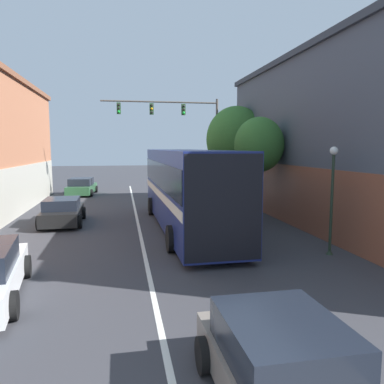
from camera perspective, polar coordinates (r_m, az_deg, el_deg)
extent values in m
cube|color=silver|center=(17.23, -7.95, -6.08)|extent=(0.14, 41.84, 0.01)
cube|color=#B7B2A3|center=(21.68, -26.10, -0.36)|extent=(0.24, 23.35, 2.77)
cube|color=#4C515B|center=(20.40, 27.24, 7.17)|extent=(8.44, 20.47, 8.45)
cube|color=#995138|center=(18.30, 16.40, -0.85)|extent=(0.24, 20.06, 2.96)
cube|color=navy|center=(17.59, -0.91, 0.73)|extent=(2.73, 12.65, 3.48)
cube|color=black|center=(17.53, -0.92, 2.77)|extent=(2.78, 12.40, 1.11)
cube|color=beige|center=(17.62, -0.91, -0.17)|extent=(2.77, 12.52, 0.35)
cube|color=black|center=(11.52, 4.86, -2.49)|extent=(2.48, 0.10, 3.34)
cylinder|color=black|center=(21.44, -6.24, -2.17)|extent=(0.32, 1.00, 1.00)
cylinder|color=black|center=(21.83, 0.54, -1.97)|extent=(0.32, 1.00, 1.00)
cylinder|color=black|center=(13.82, -3.21, -7.12)|extent=(0.32, 1.00, 1.00)
cylinder|color=black|center=(14.41, 7.09, -6.59)|extent=(0.32, 1.00, 1.00)
cube|color=black|center=(6.03, 13.56, -20.96)|extent=(1.68, 2.11, 0.60)
cylinder|color=black|center=(6.94, 1.89, -23.59)|extent=(0.23, 0.63, 0.62)
cylinder|color=black|center=(7.53, 16.89, -21.28)|extent=(0.23, 0.63, 0.62)
cube|color=#285633|center=(31.89, -16.43, 0.48)|extent=(2.16, 4.54, 0.63)
cube|color=black|center=(31.62, -16.54, 1.52)|extent=(1.86, 2.41, 0.58)
cylinder|color=black|center=(33.42, -17.62, 0.39)|extent=(0.26, 0.59, 0.58)
cylinder|color=black|center=(33.10, -14.39, 0.44)|extent=(0.26, 0.59, 0.58)
cylinder|color=black|center=(30.77, -18.61, -0.17)|extent=(0.26, 0.59, 0.58)
cylinder|color=black|center=(30.41, -15.11, -0.12)|extent=(0.26, 0.59, 0.58)
cylinder|color=black|center=(12.26, -23.90, -10.35)|extent=(0.31, 0.69, 0.66)
cylinder|color=black|center=(9.54, -25.66, -15.35)|extent=(0.31, 0.69, 0.66)
cube|color=black|center=(19.88, -19.10, -3.22)|extent=(1.84, 4.07, 0.63)
cube|color=black|center=(19.59, -19.23, -1.68)|extent=(1.65, 2.14, 0.51)
cylinder|color=black|center=(21.25, -21.09, -3.14)|extent=(0.24, 0.66, 0.65)
cylinder|color=black|center=(21.04, -16.23, -3.05)|extent=(0.24, 0.66, 0.65)
cylinder|color=black|center=(18.83, -22.27, -4.42)|extent=(0.24, 0.66, 0.65)
cylinder|color=black|center=(18.59, -16.77, -4.34)|extent=(0.24, 0.66, 0.65)
cylinder|color=#514C47|center=(28.59, 3.78, 6.55)|extent=(0.18, 0.18, 7.43)
cylinder|color=#514C47|center=(28.04, -4.86, 13.53)|extent=(8.51, 0.12, 0.12)
cube|color=#234723|center=(28.21, -1.32, 12.45)|extent=(0.28, 0.24, 0.80)
sphere|color=black|center=(28.08, -1.27, 12.98)|extent=(0.18, 0.18, 0.18)
sphere|color=black|center=(28.06, -1.27, 12.48)|extent=(0.18, 0.18, 0.18)
sphere|color=green|center=(28.04, -1.27, 11.97)|extent=(0.18, 0.18, 0.18)
cube|color=#234723|center=(27.93, -6.18, 12.47)|extent=(0.28, 0.24, 0.80)
sphere|color=black|center=(27.80, -6.16, 13.01)|extent=(0.18, 0.18, 0.18)
sphere|color=orange|center=(27.78, -6.16, 12.50)|extent=(0.18, 0.18, 0.18)
sphere|color=black|center=(27.75, -6.15, 11.99)|extent=(0.18, 0.18, 0.18)
cube|color=#234723|center=(27.84, -11.11, 12.40)|extent=(0.28, 0.24, 0.80)
sphere|color=black|center=(27.72, -11.12, 12.94)|extent=(0.18, 0.18, 0.18)
sphere|color=black|center=(27.69, -11.11, 12.43)|extent=(0.18, 0.18, 0.18)
sphere|color=green|center=(27.67, -11.10, 11.92)|extent=(0.18, 0.18, 0.18)
cone|color=#233323|center=(14.49, 20.21, -8.52)|extent=(0.26, 0.26, 0.20)
cylinder|color=#233323|center=(14.15, 20.50, -1.83)|extent=(0.10, 0.10, 3.61)
sphere|color=white|center=(14.00, 20.82, 5.91)|extent=(0.29, 0.29, 0.29)
cylinder|color=#4C3823|center=(19.84, 10.04, -0.22)|extent=(0.24, 0.24, 2.88)
ellipsoid|color=#38702D|center=(19.70, 10.19, 7.11)|extent=(2.58, 2.32, 2.83)
cylinder|color=brown|center=(25.02, 6.64, 1.05)|extent=(0.26, 0.26, 2.69)
ellipsoid|color=#38702D|center=(24.90, 6.74, 7.96)|extent=(3.92, 3.53, 4.31)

